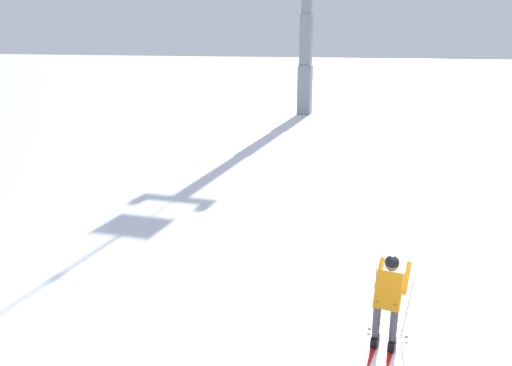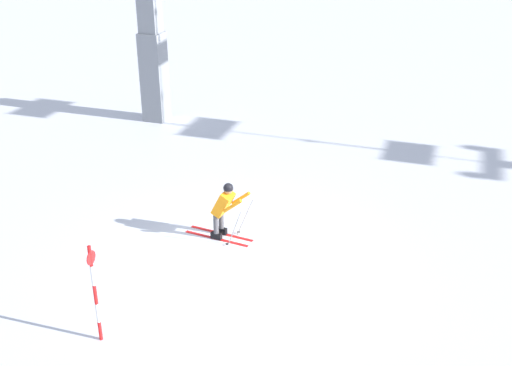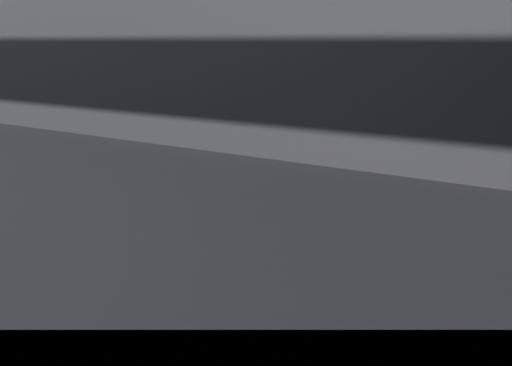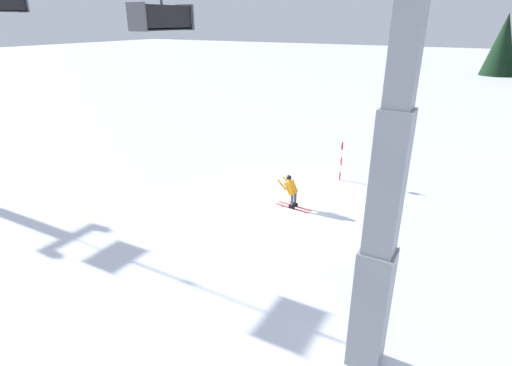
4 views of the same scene
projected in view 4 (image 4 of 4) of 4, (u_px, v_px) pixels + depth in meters
The scene contains 5 objects.
ground_plane at pixel (288, 199), 19.56m from camera, with size 260.00×260.00×0.00m, color white.
skier_carving_main at pixel (291, 189), 18.44m from camera, with size 1.79×0.74×1.69m.
lift_tower_near at pixel (384, 211), 8.71m from camera, with size 0.81×2.54×10.34m.
chairlift_seat_nearest at pixel (164, 16), 9.87m from camera, with size 0.61×1.81×2.36m.
trail_marker_pole at pixel (341, 160), 21.49m from camera, with size 0.07×0.28×2.15m.
Camera 4 is at (-7.45, 16.24, 8.14)m, focal length 28.00 mm.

